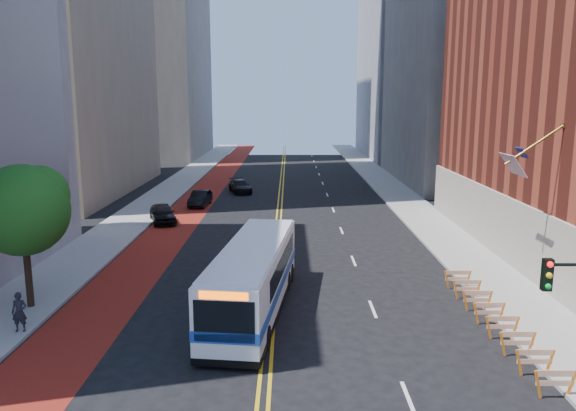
{
  "coord_description": "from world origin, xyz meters",
  "views": [
    {
      "loc": [
        0.85,
        -19.02,
        9.74
      ],
      "look_at": [
        0.8,
        8.0,
        4.59
      ],
      "focal_mm": 35.0,
      "sensor_mm": 36.0,
      "label": 1
    }
  ],
  "objects_px": {
    "street_tree": "(24,207)",
    "car_c": "(240,186)",
    "pedestrian": "(19,312)",
    "car_a": "(163,213)",
    "transit_bus": "(254,277)",
    "car_b": "(200,198)"
  },
  "relations": [
    {
      "from": "street_tree",
      "to": "pedestrian",
      "type": "distance_m",
      "value": 4.98
    },
    {
      "from": "transit_bus",
      "to": "car_a",
      "type": "xyz_separation_m",
      "value": [
        -8.49,
        19.11,
        -0.93
      ]
    },
    {
      "from": "street_tree",
      "to": "car_c",
      "type": "xyz_separation_m",
      "value": [
        6.93,
        33.38,
        -4.25
      ]
    },
    {
      "from": "street_tree",
      "to": "transit_bus",
      "type": "relative_size",
      "value": 0.56
    },
    {
      "from": "car_a",
      "to": "car_c",
      "type": "xyz_separation_m",
      "value": [
        4.94,
        14.61,
        -0.08
      ]
    },
    {
      "from": "transit_bus",
      "to": "pedestrian",
      "type": "bearing_deg",
      "value": -158.16
    },
    {
      "from": "car_c",
      "to": "car_b",
      "type": "bearing_deg",
      "value": -128.7
    },
    {
      "from": "car_b",
      "to": "car_a",
      "type": "bearing_deg",
      "value": -101.05
    },
    {
      "from": "car_a",
      "to": "street_tree",
      "type": "bearing_deg",
      "value": -115.72
    },
    {
      "from": "transit_bus",
      "to": "car_a",
      "type": "relative_size",
      "value": 2.72
    },
    {
      "from": "transit_bus",
      "to": "car_a",
      "type": "bearing_deg",
      "value": 120.6
    },
    {
      "from": "car_b",
      "to": "car_c",
      "type": "relative_size",
      "value": 0.92
    },
    {
      "from": "car_b",
      "to": "pedestrian",
      "type": "height_order",
      "value": "pedestrian"
    },
    {
      "from": "car_b",
      "to": "pedestrian",
      "type": "bearing_deg",
      "value": -92.16
    },
    {
      "from": "car_b",
      "to": "car_c",
      "type": "bearing_deg",
      "value": 71.75
    },
    {
      "from": "pedestrian",
      "to": "car_b",
      "type": "bearing_deg",
      "value": 78.59
    },
    {
      "from": "car_b",
      "to": "pedestrian",
      "type": "xyz_separation_m",
      "value": [
        -3.04,
        -28.85,
        0.3
      ]
    },
    {
      "from": "pedestrian",
      "to": "car_a",
      "type": "bearing_deg",
      "value": 81.59
    },
    {
      "from": "street_tree",
      "to": "car_c",
      "type": "relative_size",
      "value": 1.46
    },
    {
      "from": "car_a",
      "to": "car_b",
      "type": "xyz_separation_m",
      "value": [
        1.9,
        7.12,
        -0.05
      ]
    },
    {
      "from": "car_a",
      "to": "car_b",
      "type": "distance_m",
      "value": 7.37
    },
    {
      "from": "street_tree",
      "to": "pedestrian",
      "type": "height_order",
      "value": "street_tree"
    }
  ]
}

